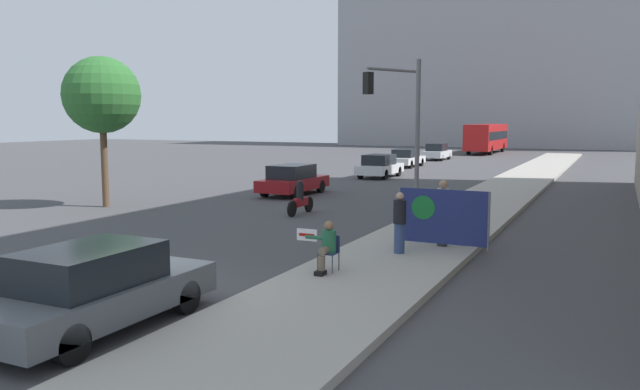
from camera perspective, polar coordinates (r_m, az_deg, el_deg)
ground_plane at (r=13.42m, az=-17.15°, el=-9.25°), size 160.00×160.00×0.00m
sidewalk_curb at (r=25.19m, az=13.72°, el=-1.45°), size 3.43×90.00×0.18m
building_backdrop_far at (r=90.16m, az=19.02°, el=13.33°), size 52.00×12.00×28.62m
seated_protester at (r=14.38m, az=0.60°, el=-4.59°), size 0.99×0.77×1.17m
jogger_on_sidewalk at (r=16.45m, az=7.29°, el=-2.50°), size 0.34×0.34×1.61m
pedestrian_behind at (r=17.58m, az=11.16°, el=-1.54°), size 0.34×0.34×1.84m
protest_banner at (r=17.34m, az=11.10°, el=-1.97°), size 2.54×0.06×1.60m
traffic_light_pole at (r=23.07m, az=7.14°, el=7.52°), size 2.58×2.34×5.59m
parked_car_curbside at (r=11.64m, az=-19.86°, el=-8.05°), size 1.86×4.47×1.50m
car_on_road_nearest at (r=30.46m, az=-2.50°, el=1.40°), size 1.87×4.39×1.49m
car_on_road_midblock at (r=39.80m, az=5.47°, el=2.65°), size 1.82×4.23×1.47m
car_on_road_distant at (r=48.87m, az=7.88°, el=3.37°), size 1.78×4.58×1.39m
car_on_road_far_lane at (r=57.79m, az=10.65°, el=3.90°), size 1.73×4.15×1.51m
city_bus_on_road at (r=70.80m, az=14.99°, el=5.18°), size 2.60×11.79×3.15m
motorcycle_on_road at (r=24.22m, az=-1.80°, el=-0.45°), size 0.28×2.03×1.33m
street_tree_near_curb at (r=27.63m, az=-19.33°, el=8.58°), size 3.17×3.17×6.27m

